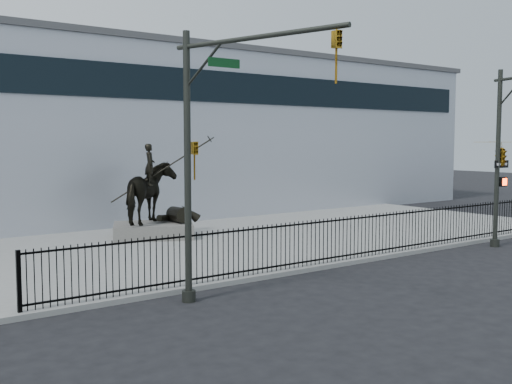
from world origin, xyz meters
TOP-DOWN VIEW (x-y plane):
  - ground at (0.00, 0.00)m, footprint 120.00×120.00m
  - plaza at (0.00, 7.00)m, footprint 30.00×12.00m
  - building at (0.00, 20.00)m, footprint 44.00×14.00m
  - picket_fence at (0.00, 1.25)m, footprint 22.10×0.10m
  - statue_plinth at (-3.46, 9.46)m, footprint 3.87×3.36m
  - equestrian_statue at (-3.40, 9.43)m, footprint 3.82×3.24m
  - traffic_signal_left at (-6.75, -0.62)m, footprint 1.52×4.84m

SIDE VIEW (x-z plane):
  - ground at x=0.00m, z-range 0.00..0.00m
  - plaza at x=0.00m, z-range 0.00..0.15m
  - statue_plinth at x=-3.46m, z-range 0.15..0.76m
  - picket_fence at x=0.00m, z-range 0.15..1.65m
  - equestrian_statue at x=-3.40m, z-range 0.27..3.79m
  - traffic_signal_left at x=-6.75m, z-range 0.53..7.53m
  - building at x=0.00m, z-range 0.00..9.00m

